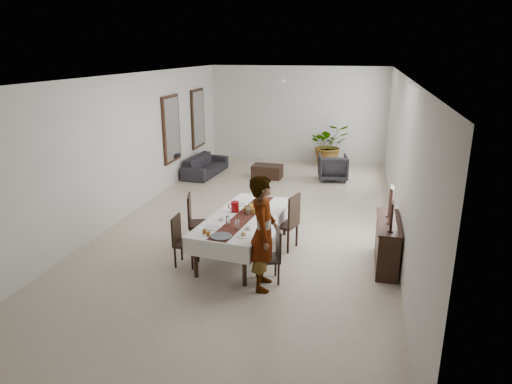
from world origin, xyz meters
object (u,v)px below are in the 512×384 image
sofa (205,165)px  woman (263,233)px  sideboard_body (387,244)px  red_pitcher (235,207)px  dining_table_top (245,218)px

sofa → woman: bearing=-148.9°
woman → sideboard_body: bearing=-65.6°
sofa → red_pitcher: bearing=-150.4°
woman → sideboard_body: (1.97, 1.26, -0.53)m
red_pitcher → sofa: 5.70m
sofa → dining_table_top: bearing=-149.1°
dining_table_top → woman: (0.61, -1.15, 0.21)m
red_pitcher → sofa: size_ratio=0.10×
dining_table_top → red_pitcher: red_pitcher is taller
dining_table_top → red_pitcher: bearing=149.0°
dining_table_top → red_pitcher: 0.32m
sideboard_body → red_pitcher: bearing=178.6°
red_pitcher → sideboard_body: (2.81, -0.07, -0.46)m
red_pitcher → sofa: bearing=115.3°
red_pitcher → sideboard_body: 2.85m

